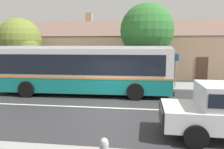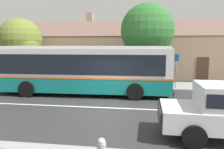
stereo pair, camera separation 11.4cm
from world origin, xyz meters
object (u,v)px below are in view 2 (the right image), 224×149
(transit_bus, at_px, (81,68))
(bench_by_building, at_px, (31,77))
(street_tree_primary, at_px, (148,32))
(street_tree_secondary, at_px, (21,41))
(bus_stop_sign, at_px, (176,67))
(bench_down_street, at_px, (87,78))

(transit_bus, relative_size, bench_by_building, 7.44)
(street_tree_primary, relative_size, street_tree_secondary, 1.18)
(street_tree_secondary, relative_size, bus_stop_sign, 2.27)
(street_tree_secondary, bearing_deg, bench_by_building, -43.61)
(bench_down_street, height_order, street_tree_secondary, street_tree_secondary)
(street_tree_primary, bearing_deg, bench_down_street, -165.96)
(street_tree_secondary, bearing_deg, bench_down_street, -11.73)
(bench_down_street, relative_size, street_tree_primary, 0.24)
(transit_bus, distance_m, street_tree_primary, 6.55)
(street_tree_secondary, height_order, bus_stop_sign, street_tree_secondary)
(street_tree_primary, bearing_deg, bus_stop_sign, -48.47)
(bus_stop_sign, bearing_deg, street_tree_secondary, 170.10)
(street_tree_primary, relative_size, bus_stop_sign, 2.68)
(transit_bus, xyz_separation_m, street_tree_primary, (4.31, 4.24, 2.53))
(transit_bus, height_order, bus_stop_sign, transit_bus)
(street_tree_secondary, bearing_deg, bus_stop_sign, -9.90)
(transit_bus, height_order, street_tree_secondary, street_tree_secondary)
(transit_bus, distance_m, bench_by_building, 6.04)
(transit_bus, height_order, bench_by_building, transit_bus)
(bench_down_street, relative_size, bus_stop_sign, 0.63)
(bench_by_building, distance_m, street_tree_secondary, 3.50)
(bench_by_building, bearing_deg, street_tree_secondary, 136.39)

